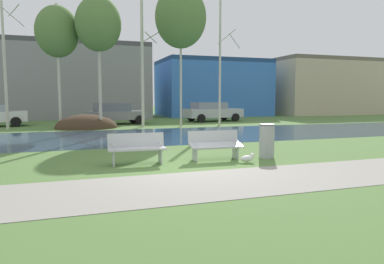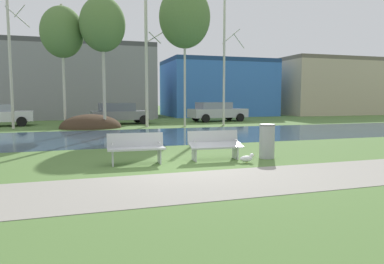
% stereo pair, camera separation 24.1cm
% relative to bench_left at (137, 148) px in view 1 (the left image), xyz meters
% --- Properties ---
extents(ground_plane, '(120.00, 120.00, 0.00)m').
position_rel_bench_left_xyz_m(ground_plane, '(1.19, 9.12, -0.47)').
color(ground_plane, '#517538').
extents(paved_path_strip, '(60.00, 2.56, 0.01)m').
position_rel_bench_left_xyz_m(paved_path_strip, '(1.19, -2.77, -0.47)').
color(paved_path_strip, gray).
rests_on(paved_path_strip, ground).
extents(river_band, '(80.00, 7.52, 0.01)m').
position_rel_bench_left_xyz_m(river_band, '(1.19, 7.14, -0.47)').
color(river_band, '#2D475B').
rests_on(river_band, ground).
extents(soil_mound, '(3.74, 2.91, 1.71)m').
position_rel_bench_left_xyz_m(soil_mound, '(-0.95, 12.72, -0.47)').
color(soil_mound, '#423021').
rests_on(soil_mound, ground).
extents(bench_left, '(1.62, 0.63, 0.87)m').
position_rel_bench_left_xyz_m(bench_left, '(0.00, 0.00, 0.00)').
color(bench_left, '#B2B5B7').
rests_on(bench_left, ground).
extents(bench_right, '(1.62, 0.63, 0.87)m').
position_rel_bench_left_xyz_m(bench_right, '(2.38, -0.00, 0.00)').
color(bench_right, '#B2B5B7').
rests_on(bench_right, ground).
extents(trash_bin, '(0.50, 0.50, 1.06)m').
position_rel_bench_left_xyz_m(trash_bin, '(4.02, -0.23, 0.08)').
color(trash_bin, '#999B9E').
rests_on(trash_bin, ground).
extents(seagull, '(0.48, 0.18, 0.27)m').
position_rel_bench_left_xyz_m(seagull, '(3.08, -0.77, -0.34)').
color(seagull, white).
rests_on(seagull, ground).
extents(birch_far_left, '(1.26, 2.14, 9.18)m').
position_rel_bench_left_xyz_m(birch_far_left, '(-5.37, 13.33, 4.20)').
color(birch_far_left, beige).
rests_on(birch_far_left, ground).
extents(birch_left, '(2.54, 2.54, 7.42)m').
position_rel_bench_left_xyz_m(birch_left, '(-2.44, 12.99, 5.30)').
color(birch_left, beige).
rests_on(birch_left, ground).
extents(birch_center_left, '(2.67, 2.67, 7.91)m').
position_rel_bench_left_xyz_m(birch_center_left, '(-0.14, 11.92, 5.67)').
color(birch_center_left, '#BCB7A8').
rests_on(birch_center_left, ground).
extents(birch_center, '(1.39, 2.22, 8.75)m').
position_rel_bench_left_xyz_m(birch_center, '(2.59, 12.64, 3.96)').
color(birch_center, beige).
rests_on(birch_center, ground).
extents(birch_center_right, '(3.23, 3.23, 8.87)m').
position_rel_bench_left_xyz_m(birch_center_right, '(4.90, 11.92, 6.44)').
color(birch_center_right, beige).
rests_on(birch_center_right, ground).
extents(birch_right, '(1.52, 2.50, 8.58)m').
position_rel_bench_left_xyz_m(birch_right, '(7.72, 12.10, 3.89)').
color(birch_right, beige).
rests_on(birch_right, ground).
extents(parked_sedan_second_grey, '(4.36, 2.38, 1.49)m').
position_rel_bench_left_xyz_m(parked_sedan_second_grey, '(1.14, 15.45, 0.31)').
color(parked_sedan_second_grey, slate).
rests_on(parked_sedan_second_grey, ground).
extents(parked_hatch_third_silver, '(4.70, 2.38, 1.51)m').
position_rel_bench_left_xyz_m(parked_hatch_third_silver, '(8.73, 16.04, 0.33)').
color(parked_hatch_third_silver, '#B2B5BC').
rests_on(parked_hatch_third_silver, ground).
extents(building_grey_warehouse, '(17.40, 6.64, 6.71)m').
position_rel_bench_left_xyz_m(building_grey_warehouse, '(-3.66, 24.33, 2.88)').
color(building_grey_warehouse, gray).
rests_on(building_grey_warehouse, ground).
extents(building_blue_store, '(10.76, 7.28, 5.73)m').
position_rel_bench_left_xyz_m(building_blue_store, '(12.19, 24.70, 2.39)').
color(building_blue_store, '#3870C6').
rests_on(building_blue_store, ground).
extents(building_beige_block, '(15.61, 7.92, 6.15)m').
position_rel_bench_left_xyz_m(building_beige_block, '(26.93, 23.96, 2.61)').
color(building_beige_block, '#BCAD8E').
rests_on(building_beige_block, ground).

